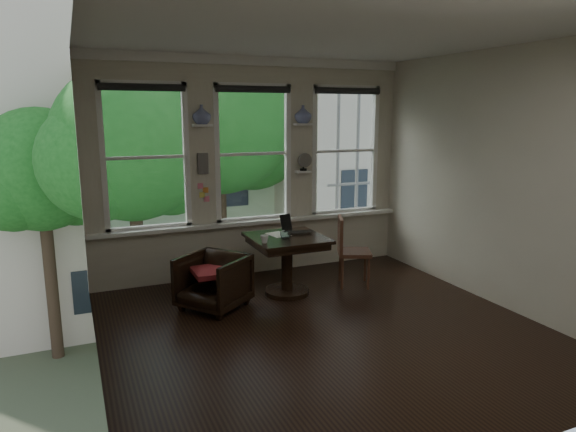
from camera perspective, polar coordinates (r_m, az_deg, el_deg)
name	(u,v)px	position (r m, az deg, el deg)	size (l,w,h in m)	color
ground	(325,330)	(5.58, 4.12, -12.54)	(4.50, 4.50, 0.00)	black
ceiling	(329,33)	(5.15, 4.62, 19.59)	(4.50, 4.50, 0.00)	silver
wall_back	(253,168)	(7.21, -3.95, 5.32)	(4.50, 4.50, 0.00)	beige
wall_front	(498,241)	(3.37, 22.33, -2.63)	(4.50, 4.50, 0.00)	beige
wall_left	(87,206)	(4.59, -21.44, 1.01)	(4.50, 4.50, 0.00)	beige
wall_right	(498,179)	(6.50, 22.27, 3.83)	(4.50, 4.50, 0.00)	beige
window_left	(145,157)	(6.86, -15.56, 6.29)	(1.10, 0.12, 1.90)	white
window_center	(252,154)	(7.19, -3.97, 6.91)	(1.10, 0.12, 1.90)	white
window_right	(344,151)	(7.79, 6.22, 7.22)	(1.10, 0.12, 1.90)	white
shelf_left	(202,125)	(6.87, -9.54, 9.91)	(0.26, 0.16, 0.03)	white
shelf_right	(303,124)	(7.35, 1.67, 10.15)	(0.26, 0.16, 0.03)	white
intercom	(203,163)	(6.93, -9.46, 5.78)	(0.14, 0.06, 0.28)	#59544F
sticky_notes	(203,190)	(6.98, -9.38, 2.92)	(0.16, 0.01, 0.24)	pink
desk_fan	(303,165)	(7.37, 1.71, 5.71)	(0.20, 0.20, 0.24)	#59544F
vase_left	(202,114)	(6.87, -9.58, 11.07)	(0.24, 0.24, 0.25)	silver
vase_right	(303,114)	(7.35, 1.68, 11.24)	(0.24, 0.24, 0.25)	silver
table	(287,265)	(6.49, -0.12, -5.51)	(0.90, 0.90, 0.75)	black
armchair_left	(213,282)	(6.10, -8.31, -7.25)	(0.69, 0.71, 0.65)	black
cushion_red	(213,272)	(6.06, -8.35, -6.13)	(0.45, 0.45, 0.06)	maroon
side_chair_right	(354,252)	(6.84, 7.38, -3.97)	(0.42, 0.42, 0.92)	#482B19
laptop	(300,233)	(6.50, 1.38, -1.94)	(0.34, 0.22, 0.03)	black
mug	(264,239)	(6.07, -2.63, -2.58)	(0.10, 0.10, 0.09)	white
drinking_glass	(286,235)	(6.24, -0.28, -2.14)	(0.13, 0.13, 0.10)	white
tablet	(286,223)	(6.66, -0.22, -0.74)	(0.16, 0.02, 0.22)	black
papers	(278,234)	(6.48, -1.09, -2.06)	(0.22, 0.30, 0.00)	silver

